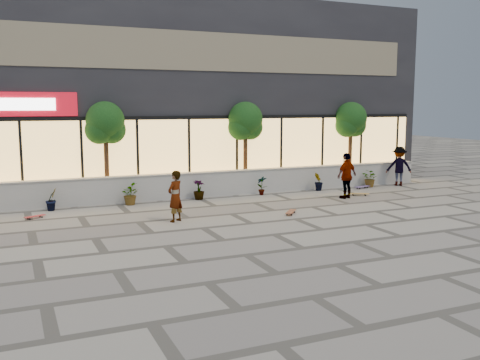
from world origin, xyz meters
name	(u,v)px	position (x,y,z in m)	size (l,w,h in m)	color
ground	(275,235)	(0.00, 0.00, 0.00)	(80.00, 80.00, 0.00)	#A69F90
planter_wall	(197,185)	(0.00, 7.00, 0.52)	(22.00, 0.42, 1.04)	silver
retail_building	(160,95)	(0.00, 12.49, 4.25)	(24.00, 9.17, 8.50)	#232227
shrub_b	(52,199)	(-5.70, 6.45, 0.41)	(0.45, 0.36, 0.81)	#123A13
shrub_c	(129,194)	(-2.90, 6.45, 0.41)	(0.73, 0.63, 0.81)	#123A13
shrub_d	(199,190)	(-0.10, 6.45, 0.41)	(0.45, 0.45, 0.81)	#123A13
shrub_e	(262,185)	(2.70, 6.45, 0.41)	(0.43, 0.29, 0.81)	#123A13
shrub_f	(319,182)	(5.50, 6.45, 0.41)	(0.45, 0.36, 0.81)	#123A13
shrub_g	(371,178)	(8.30, 6.45, 0.41)	(0.73, 0.63, 0.81)	#123A13
tree_midwest	(105,125)	(-3.50, 7.70, 2.99)	(1.60, 1.50, 3.92)	#49291A
tree_mideast	(245,123)	(2.50, 7.70, 2.99)	(1.60, 1.50, 3.92)	#49291A
tree_east	(351,122)	(8.00, 7.70, 2.99)	(1.60, 1.50, 3.92)	#49291A
skater_center	(175,196)	(-2.15, 2.88, 0.84)	(0.61, 0.40, 1.68)	white
skater_right_near	(347,176)	(5.50, 4.33, 0.93)	(1.09, 0.45, 1.86)	white
skater_right_far	(399,166)	(9.80, 6.30, 0.92)	(1.19, 0.68, 1.84)	maroon
skateboard_center	(291,212)	(1.88, 2.43, 0.08)	(0.71, 0.78, 0.10)	brown
skateboard_left	(35,216)	(-6.34, 5.22, 0.07)	(0.72, 0.49, 0.09)	#B22122
skateboard_right_near	(359,194)	(6.37, 4.65, 0.08)	(0.82, 0.57, 0.10)	olive
skateboard_right_far	(362,187)	(7.67, 6.20, 0.08)	(0.86, 0.39, 0.10)	#654B8A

